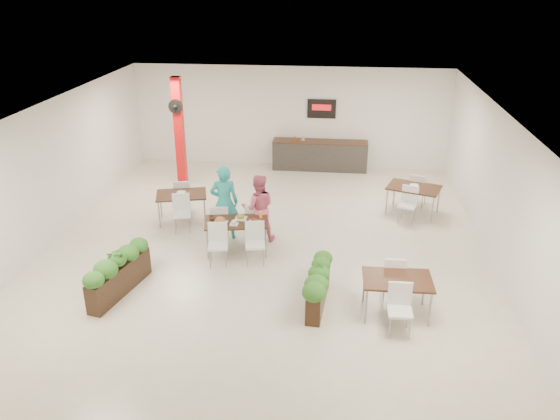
{
  "coord_description": "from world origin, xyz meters",
  "views": [
    {
      "loc": [
        1.59,
        -11.09,
        5.84
      ],
      "look_at": [
        0.38,
        -0.29,
        1.1
      ],
      "focal_mm": 35.0,
      "sensor_mm": 36.0,
      "label": 1
    }
  ],
  "objects_px": {
    "planter_left": "(119,270)",
    "side_table_b": "(414,191)",
    "planter_right": "(319,281)",
    "main_table": "(236,226)",
    "diner_man": "(224,203)",
    "diner_woman": "(258,208)",
    "side_table_c": "(397,285)",
    "red_column": "(179,131)",
    "side_table_a": "(182,198)",
    "service_counter": "(320,155)"
  },
  "relations": [
    {
      "from": "red_column",
      "to": "planter_right",
      "type": "bearing_deg",
      "value": -53.88
    },
    {
      "from": "diner_woman",
      "to": "side_table_c",
      "type": "bearing_deg",
      "value": 126.59
    },
    {
      "from": "red_column",
      "to": "planter_left",
      "type": "distance_m",
      "value": 6.12
    },
    {
      "from": "diner_woman",
      "to": "side_table_c",
      "type": "height_order",
      "value": "diner_woman"
    },
    {
      "from": "main_table",
      "to": "side_table_a",
      "type": "bearing_deg",
      "value": 138.7
    },
    {
      "from": "planter_right",
      "to": "diner_woman",
      "type": "bearing_deg",
      "value": 120.83
    },
    {
      "from": "service_counter",
      "to": "planter_right",
      "type": "relative_size",
      "value": 1.75
    },
    {
      "from": "planter_right",
      "to": "side_table_c",
      "type": "relative_size",
      "value": 1.05
    },
    {
      "from": "side_table_a",
      "to": "service_counter",
      "type": "bearing_deg",
      "value": 38.63
    },
    {
      "from": "main_table",
      "to": "diner_woman",
      "type": "height_order",
      "value": "diner_woman"
    },
    {
      "from": "main_table",
      "to": "diner_man",
      "type": "height_order",
      "value": "diner_man"
    },
    {
      "from": "diner_man",
      "to": "side_table_c",
      "type": "relative_size",
      "value": 1.11
    },
    {
      "from": "diner_woman",
      "to": "planter_left",
      "type": "height_order",
      "value": "diner_woman"
    },
    {
      "from": "planter_left",
      "to": "side_table_c",
      "type": "relative_size",
      "value": 1.14
    },
    {
      "from": "planter_left",
      "to": "side_table_b",
      "type": "xyz_separation_m",
      "value": [
        6.16,
        4.59,
        0.13
      ]
    },
    {
      "from": "diner_man",
      "to": "side_table_c",
      "type": "xyz_separation_m",
      "value": [
        3.77,
        -2.79,
        -0.28
      ]
    },
    {
      "from": "side_table_b",
      "to": "diner_man",
      "type": "bearing_deg",
      "value": -137.43
    },
    {
      "from": "diner_man",
      "to": "diner_woman",
      "type": "distance_m",
      "value": 0.81
    },
    {
      "from": "main_table",
      "to": "side_table_b",
      "type": "relative_size",
      "value": 1.09
    },
    {
      "from": "planter_left",
      "to": "side_table_b",
      "type": "distance_m",
      "value": 7.68
    },
    {
      "from": "diner_woman",
      "to": "planter_right",
      "type": "relative_size",
      "value": 0.95
    },
    {
      "from": "diner_man",
      "to": "planter_left",
      "type": "height_order",
      "value": "diner_man"
    },
    {
      "from": "side_table_c",
      "to": "diner_man",
      "type": "bearing_deg",
      "value": 142.34
    },
    {
      "from": "side_table_a",
      "to": "side_table_b",
      "type": "distance_m",
      "value": 5.97
    },
    {
      "from": "main_table",
      "to": "side_table_b",
      "type": "bearing_deg",
      "value": 31.93
    },
    {
      "from": "side_table_a",
      "to": "planter_left",
      "type": "bearing_deg",
      "value": -109.73
    },
    {
      "from": "main_table",
      "to": "side_table_a",
      "type": "distance_m",
      "value": 2.22
    },
    {
      "from": "diner_man",
      "to": "planter_right",
      "type": "xyz_separation_m",
      "value": [
        2.33,
        -2.57,
        -0.43
      ]
    },
    {
      "from": "service_counter",
      "to": "side_table_c",
      "type": "relative_size",
      "value": 1.84
    },
    {
      "from": "red_column",
      "to": "side_table_a",
      "type": "relative_size",
      "value": 1.91
    },
    {
      "from": "main_table",
      "to": "diner_man",
      "type": "distance_m",
      "value": 0.81
    },
    {
      "from": "red_column",
      "to": "side_table_b",
      "type": "distance_m",
      "value": 6.8
    },
    {
      "from": "diner_woman",
      "to": "side_table_b",
      "type": "height_order",
      "value": "diner_woman"
    },
    {
      "from": "red_column",
      "to": "side_table_b",
      "type": "xyz_separation_m",
      "value": [
        6.58,
        -1.4,
        -1.0
      ]
    },
    {
      "from": "diner_woman",
      "to": "main_table",
      "type": "bearing_deg",
      "value": 47.88
    },
    {
      "from": "side_table_b",
      "to": "red_column",
      "type": "bearing_deg",
      "value": -172.58
    },
    {
      "from": "main_table",
      "to": "side_table_b",
      "type": "xyz_separation_m",
      "value": [
        4.19,
        2.61,
        0.0
      ]
    },
    {
      "from": "diner_woman",
      "to": "side_table_a",
      "type": "distance_m",
      "value": 2.23
    },
    {
      "from": "red_column",
      "to": "diner_man",
      "type": "xyz_separation_m",
      "value": [
        1.99,
        -3.36,
        -0.74
      ]
    },
    {
      "from": "diner_man",
      "to": "planter_right",
      "type": "relative_size",
      "value": 1.06
    },
    {
      "from": "main_table",
      "to": "diner_man",
      "type": "bearing_deg",
      "value": 120.8
    },
    {
      "from": "service_counter",
      "to": "diner_man",
      "type": "relative_size",
      "value": 1.66
    },
    {
      "from": "planter_left",
      "to": "planter_right",
      "type": "bearing_deg",
      "value": 1.01
    },
    {
      "from": "diner_man",
      "to": "side_table_c",
      "type": "bearing_deg",
      "value": 133.3
    },
    {
      "from": "main_table",
      "to": "side_table_b",
      "type": "distance_m",
      "value": 4.94
    },
    {
      "from": "diner_man",
      "to": "red_column",
      "type": "bearing_deg",
      "value": -69.53
    },
    {
      "from": "diner_man",
      "to": "side_table_b",
      "type": "height_order",
      "value": "diner_man"
    },
    {
      "from": "main_table",
      "to": "diner_woman",
      "type": "xyz_separation_m",
      "value": [
        0.41,
        0.66,
        0.17
      ]
    },
    {
      "from": "service_counter",
      "to": "side_table_a",
      "type": "distance_m",
      "value": 5.5
    },
    {
      "from": "diner_woman",
      "to": "side_table_b",
      "type": "bearing_deg",
      "value": -162.87
    }
  ]
}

